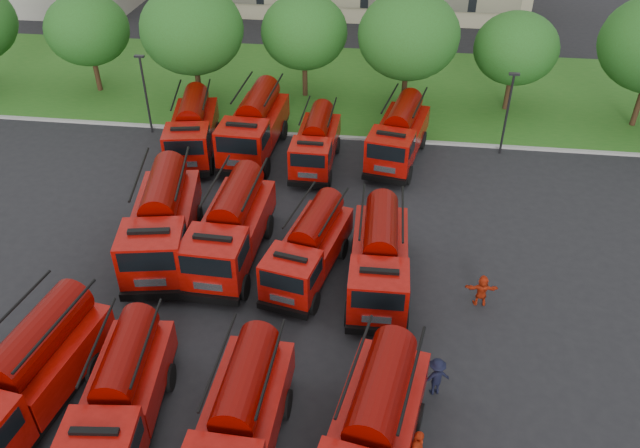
# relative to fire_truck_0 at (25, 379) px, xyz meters

# --- Properties ---
(ground) EXTENTS (140.00, 140.00, 0.00)m
(ground) POSITION_rel_fire_truck_0_xyz_m (6.51, 4.46, -1.73)
(ground) COLOR black
(ground) RESTS_ON ground
(lawn) EXTENTS (70.00, 16.00, 0.12)m
(lawn) POSITION_rel_fire_truck_0_xyz_m (6.51, 30.46, -1.67)
(lawn) COLOR #1E5516
(lawn) RESTS_ON ground
(curb) EXTENTS (70.00, 0.30, 0.14)m
(curb) POSITION_rel_fire_truck_0_xyz_m (6.51, 22.36, -1.66)
(curb) COLOR gray
(curb) RESTS_ON ground
(tree_1) EXTENTS (5.71, 5.71, 6.98)m
(tree_1) POSITION_rel_fire_truck_0_xyz_m (-9.49, 27.46, 2.82)
(tree_1) COLOR #382314
(tree_1) RESTS_ON ground
(tree_2) EXTENTS (6.72, 6.72, 8.22)m
(tree_2) POSITION_rel_fire_truck_0_xyz_m (-1.49, 25.96, 3.62)
(tree_2) COLOR #382314
(tree_2) RESTS_ON ground
(tree_3) EXTENTS (5.88, 5.88, 7.19)m
(tree_3) POSITION_rel_fire_truck_0_xyz_m (5.51, 28.46, 2.95)
(tree_3) COLOR #382314
(tree_3) RESTS_ON ground
(tree_4) EXTENTS (6.55, 6.55, 8.01)m
(tree_4) POSITION_rel_fire_truck_0_xyz_m (12.51, 26.96, 3.49)
(tree_4) COLOR #382314
(tree_4) RESTS_ON ground
(tree_5) EXTENTS (5.46, 5.46, 6.68)m
(tree_5) POSITION_rel_fire_truck_0_xyz_m (19.51, 27.96, 2.62)
(tree_5) COLOR #382314
(tree_5) RESTS_ON ground
(lamp_post_0) EXTENTS (0.60, 0.25, 5.11)m
(lamp_post_0) POSITION_rel_fire_truck_0_xyz_m (-3.49, 21.66, 1.16)
(lamp_post_0) COLOR black
(lamp_post_0) RESTS_ON ground
(lamp_post_1) EXTENTS (0.60, 0.25, 5.11)m
(lamp_post_1) POSITION_rel_fire_truck_0_xyz_m (18.51, 21.66, 1.16)
(lamp_post_1) COLOR black
(lamp_post_1) RESTS_ON ground
(fire_truck_0) EXTENTS (3.64, 7.85, 3.44)m
(fire_truck_0) POSITION_rel_fire_truck_0_xyz_m (0.00, 0.00, 0.00)
(fire_truck_0) COLOR black
(fire_truck_0) RESTS_ON ground
(fire_truck_1) EXTENTS (3.01, 6.89, 3.04)m
(fire_truck_1) POSITION_rel_fire_truck_0_xyz_m (3.48, -0.13, -0.20)
(fire_truck_1) COLOR black
(fire_truck_1) RESTS_ON ground
(fire_truck_2) EXTENTS (2.70, 6.99, 3.15)m
(fire_truck_2) POSITION_rel_fire_truck_0_xyz_m (7.70, -0.71, -0.15)
(fire_truck_2) COLOR black
(fire_truck_2) RESTS_ON ground
(fire_truck_3) EXTENTS (3.77, 7.65, 3.33)m
(fire_truck_3) POSITION_rel_fire_truck_0_xyz_m (11.97, -0.66, -0.06)
(fire_truck_3) COLOR black
(fire_truck_3) RESTS_ON ground
(fire_truck_4) EXTENTS (4.08, 8.24, 3.59)m
(fire_truck_4) POSITION_rel_fire_truck_0_xyz_m (1.60, 9.63, 0.07)
(fire_truck_4) COLOR black
(fire_truck_4) RESTS_ON ground
(fire_truck_5) EXTENTS (2.97, 7.59, 3.41)m
(fire_truck_5) POSITION_rel_fire_truck_0_xyz_m (4.87, 9.64, -0.01)
(fire_truck_5) COLOR black
(fire_truck_5) RESTS_ON ground
(fire_truck_6) EXTENTS (3.56, 6.82, 2.96)m
(fire_truck_6) POSITION_rel_fire_truck_0_xyz_m (8.60, 8.86, -0.24)
(fire_truck_6) COLOR black
(fire_truck_6) RESTS_ON ground
(fire_truck_7) EXTENTS (2.71, 7.07, 3.19)m
(fire_truck_7) POSITION_rel_fire_truck_0_xyz_m (11.76, 8.41, -0.13)
(fire_truck_7) COLOR black
(fire_truck_7) RESTS_ON ground
(fire_truck_8) EXTENTS (3.72, 7.51, 3.27)m
(fire_truck_8) POSITION_rel_fire_truck_0_xyz_m (0.10, 19.30, -0.09)
(fire_truck_8) COLOR black
(fire_truck_8) RESTS_ON ground
(fire_truck_9) EXTENTS (3.10, 7.89, 3.54)m
(fire_truck_9) POSITION_rel_fire_truck_0_xyz_m (3.74, 19.94, 0.05)
(fire_truck_9) COLOR black
(fire_truck_9) RESTS_ON ground
(fire_truck_10) EXTENTS (2.43, 6.43, 2.91)m
(fire_truck_10) POSITION_rel_fire_truck_0_xyz_m (7.58, 18.87, -0.27)
(fire_truck_10) COLOR black
(fire_truck_10) RESTS_ON ground
(fire_truck_11) EXTENTS (3.74, 7.47, 3.25)m
(fire_truck_11) POSITION_rel_fire_truck_0_xyz_m (12.31, 20.13, -0.10)
(fire_truck_11) COLOR black
(fire_truck_11) RESTS_ON ground
(firefighter_3) EXTENTS (1.21, 0.90, 1.67)m
(firefighter_3) POSITION_rel_fire_truck_0_xyz_m (14.15, 2.68, -1.73)
(firefighter_3) COLOR black
(firefighter_3) RESTS_ON ground
(firefighter_4) EXTENTS (0.83, 0.95, 1.64)m
(firefighter_4) POSITION_rel_fire_truck_0_xyz_m (3.44, 2.76, -1.73)
(firefighter_4) COLOR black
(firefighter_4) RESTS_ON ground
(firefighter_5) EXTENTS (1.44, 0.68, 1.52)m
(firefighter_5) POSITION_rel_fire_truck_0_xyz_m (16.20, 7.78, -1.73)
(firefighter_5) COLOR #AB260D
(firefighter_5) RESTS_ON ground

